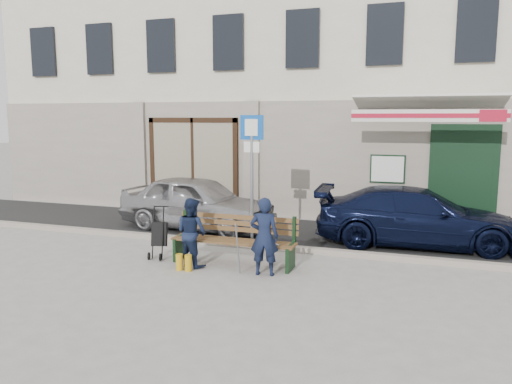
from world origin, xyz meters
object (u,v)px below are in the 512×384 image
at_px(man, 264,236).
at_px(woman, 192,232).
at_px(stroller, 159,235).
at_px(parking_sign, 252,158).
at_px(bench, 231,240).
at_px(car_silver, 197,203).
at_px(car_navy, 417,217).

distance_m(man, woman, 1.45).
relative_size(woman, stroller, 1.26).
bearing_deg(parking_sign, woman, -102.66).
xyz_separation_m(woman, stroller, (-0.85, 0.28, -0.19)).
bearing_deg(stroller, bench, -15.35).
distance_m(parking_sign, woman, 2.32).
xyz_separation_m(bench, man, (0.80, -0.43, 0.24)).
xyz_separation_m(parking_sign, stroller, (-1.38, -1.60, -1.44)).
bearing_deg(car_silver, woman, -149.48).
bearing_deg(bench, car_navy, 38.21).
xyz_separation_m(car_navy, man, (-2.51, -3.04, 0.07)).
distance_m(car_navy, woman, 4.94).
xyz_separation_m(parking_sign, woman, (-0.53, -1.88, -1.25)).
distance_m(car_silver, woman, 3.09).
relative_size(parking_sign, bench, 1.17).
height_order(parking_sign, woman, parking_sign).
bearing_deg(car_navy, car_silver, 87.33).
height_order(car_navy, stroller, car_navy).
xyz_separation_m(car_navy, bench, (-3.31, -2.60, -0.17)).
relative_size(car_navy, man, 3.12).
height_order(car_silver, woman, car_silver).
height_order(car_silver, man, man).
relative_size(car_navy, bench, 1.81).
height_order(car_silver, bench, car_silver).
bearing_deg(woman, stroller, 2.18).
bearing_deg(car_navy, parking_sign, 103.36).
bearing_deg(stroller, woman, -36.08).
relative_size(car_silver, car_navy, 0.91).
xyz_separation_m(car_silver, parking_sign, (1.77, -0.95, 1.22)).
bearing_deg(man, parking_sign, -74.11).
bearing_deg(stroller, car_silver, 80.69).
bearing_deg(man, car_silver, -56.49).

